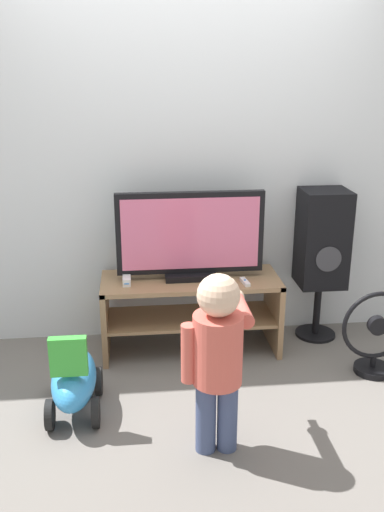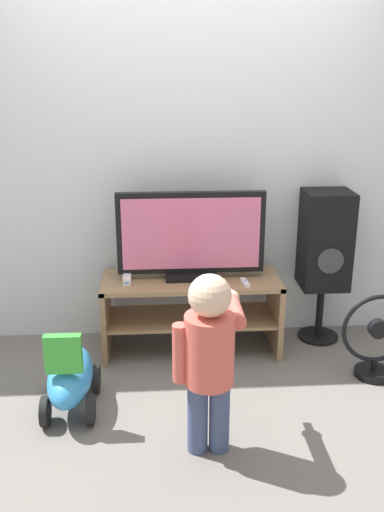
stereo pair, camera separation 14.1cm
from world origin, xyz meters
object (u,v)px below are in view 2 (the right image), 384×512
object	(u,v)px
speaker_tower	(325,243)
remote_secondary	(211,283)
ride_on_toy	(70,377)
game_console	(127,278)
floor_fan	(377,340)
child	(210,350)
remote_primary	(245,283)
television	(191,237)

from	to	relation	value
speaker_tower	remote_secondary	bearing A→B (deg)	-164.79
ride_on_toy	game_console	bearing A→B (deg)	65.06
speaker_tower	floor_fan	xyz separation A→B (m)	(0.20, -0.54, -0.46)
child	speaker_tower	world-z (taller)	speaker_tower
remote_primary	floor_fan	world-z (taller)	floor_fan
game_console	floor_fan	bearing A→B (deg)	-15.08
floor_fan	ride_on_toy	world-z (taller)	floor_fan
remote_primary	child	world-z (taller)	child
television	speaker_tower	distance (m)	0.93
remote_primary	floor_fan	bearing A→B (deg)	-21.82
television	floor_fan	size ratio (longest dim) A/B	1.73
television	speaker_tower	size ratio (longest dim) A/B	0.90
floor_fan	remote_secondary	bearing A→B (deg)	162.04
ride_on_toy	remote_secondary	bearing A→B (deg)	33.64
television	floor_fan	xyz separation A→B (m)	(1.13, -0.46, -0.56)
game_console	remote_primary	size ratio (longest dim) A/B	1.40
television	floor_fan	world-z (taller)	television
remote_primary	ride_on_toy	size ratio (longest dim) A/B	0.23
game_console	remote_primary	bearing A→B (deg)	-7.71
game_console	remote_secondary	size ratio (longest dim) A/B	1.47
game_console	floor_fan	world-z (taller)	game_console
game_console	remote_primary	distance (m)	0.77
game_console	floor_fan	size ratio (longest dim) A/B	0.34
child	remote_secondary	bearing A→B (deg)	84.28
television	game_console	xyz separation A→B (m)	(-0.42, -0.04, -0.26)
television	game_console	world-z (taller)	television
child	ride_on_toy	size ratio (longest dim) A/B	1.65
floor_fan	ride_on_toy	distance (m)	1.87
ride_on_toy	remote_primary	bearing A→B (deg)	27.23
remote_primary	ride_on_toy	distance (m)	1.24
game_console	remote_secondary	xyz separation A→B (m)	(0.54, -0.09, -0.01)
remote_primary	speaker_tower	bearing A→B (deg)	21.71
television	ride_on_toy	distance (m)	1.17
remote_secondary	ride_on_toy	size ratio (longest dim) A/B	0.22
child	speaker_tower	distance (m)	1.49
child	television	bearing A→B (deg)	91.20
speaker_tower	ride_on_toy	world-z (taller)	speaker_tower
television	game_console	distance (m)	0.50
television	remote_secondary	size ratio (longest dim) A/B	7.57
remote_primary	remote_secondary	size ratio (longest dim) A/B	1.05
remote_secondary	child	distance (m)	0.97
remote_primary	ride_on_toy	bearing A→B (deg)	-152.77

